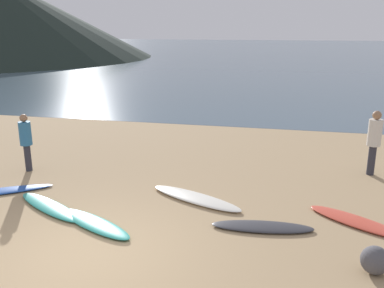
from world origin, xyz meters
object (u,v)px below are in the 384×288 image
surfboard_7 (356,221)px  surfboard_6 (263,227)px  surfboard_5 (196,198)px  surfboard_4 (94,223)px  person_0 (26,138)px  beach_rock_near (375,260)px  person_1 (374,138)px  surfboard_3 (50,207)px

surfboard_7 → surfboard_6: bearing=-126.2°
surfboard_5 → surfboard_7: 3.41m
surfboard_4 → surfboard_6: (3.26, 0.60, -0.01)m
person_0 → beach_rock_near: size_ratio=3.43×
surfboard_7 → person_1: bearing=110.1°
surfboard_5 → surfboard_6: (1.57, -1.08, -0.01)m
person_0 → person_1: person_1 is taller
person_1 → person_0: bearing=-79.7°
beach_rock_near → surfboard_3: bearing=170.4°
surfboard_6 → surfboard_7: bearing=13.4°
surfboard_4 → person_1: bearing=64.1°
surfboard_7 → person_0: (-8.24, 1.40, 0.88)m
person_1 → surfboard_3: bearing=-62.2°
surfboard_5 → surfboard_6: 1.90m
surfboard_3 → person_1: person_1 is taller
surfboard_4 → person_0: 4.21m
person_1 → surfboard_5: bearing=-57.7°
surfboard_5 → surfboard_4: bearing=-110.8°
surfboard_6 → surfboard_5: bearing=139.3°
surfboard_3 → surfboard_5: surfboard_5 is taller
surfboard_6 → beach_rock_near: (1.83, -1.15, 0.19)m
surfboard_3 → surfboard_7: surfboard_3 is taller
beach_rock_near → surfboard_7: bearing=90.5°
surfboard_5 → surfboard_3: bearing=-134.4°
surfboard_4 → beach_rock_near: bearing=21.3°
surfboard_5 → person_0: (-4.86, 0.97, 0.87)m
surfboard_6 → person_1: bearing=49.2°
person_0 → surfboard_6: bearing=9.0°
surfboard_3 → surfboard_7: size_ratio=1.10×
surfboard_6 → surfboard_7: size_ratio=0.98×
surfboard_7 → person_0: person_0 is taller
person_0 → surfboard_4: bearing=-13.2°
person_0 → beach_rock_near: (8.25, -3.19, -0.70)m
person_1 → surfboard_4: bearing=-53.8°
surfboard_5 → beach_rock_near: 4.06m
surfboard_4 → surfboard_7: (5.07, 1.24, -0.01)m
surfboard_3 → person_1: size_ratio=1.29×
surfboard_6 → beach_rock_near: beach_rock_near is taller
surfboard_7 → person_0: 8.40m
surfboard_3 → surfboard_6: size_ratio=1.12×
surfboard_3 → surfboard_7: bearing=35.7°
beach_rock_near → surfboard_6: bearing=147.9°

